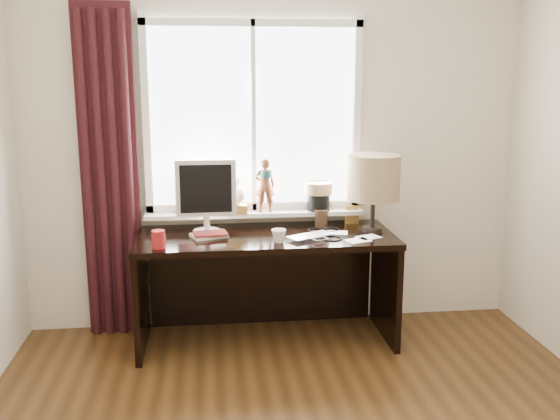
{
  "coord_description": "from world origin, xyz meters",
  "views": [
    {
      "loc": [
        -0.47,
        -2.35,
        1.8
      ],
      "look_at": [
        -0.05,
        1.25,
        1.0
      ],
      "focal_mm": 40.0,
      "sensor_mm": 36.0,
      "label": 1
    }
  ],
  "objects": [
    {
      "name": "wall_back",
      "position": [
        0.0,
        2.0,
        1.3
      ],
      "size": [
        3.5,
        0.0,
        2.6
      ],
      "primitive_type": "cube",
      "rotation": [
        1.57,
        0.0,
        0.0
      ],
      "color": "beige",
      "rests_on": "ground"
    },
    {
      "name": "laptop",
      "position": [
        0.18,
        1.51,
        0.76
      ],
      "size": [
        0.36,
        0.32,
        0.02
      ],
      "primitive_type": "imported",
      "rotation": [
        0.0,
        0.0,
        0.5
      ],
      "color": "silver",
      "rests_on": "desk"
    },
    {
      "name": "mug",
      "position": [
        -0.04,
        1.43,
        0.8
      ],
      "size": [
        0.12,
        0.12,
        0.09
      ],
      "primitive_type": "imported",
      "rotation": [
        0.0,
        0.0,
        0.56
      ],
      "color": "white",
      "rests_on": "desk"
    },
    {
      "name": "red_cup",
      "position": [
        -0.78,
        1.39,
        0.81
      ],
      "size": [
        0.08,
        0.08,
        0.11
      ],
      "primitive_type": "cylinder",
      "color": "maroon",
      "rests_on": "desk"
    },
    {
      "name": "window",
      "position": [
        -0.14,
        1.95,
        1.31
      ],
      "size": [
        1.52,
        0.21,
        1.4
      ],
      "color": "white",
      "rests_on": "ground"
    },
    {
      "name": "curtain",
      "position": [
        -1.13,
        1.91,
        1.12
      ],
      "size": [
        0.38,
        0.09,
        2.25
      ],
      "color": "black",
      "rests_on": "floor"
    },
    {
      "name": "desk",
      "position": [
        -0.1,
        1.73,
        0.51
      ],
      "size": [
        1.7,
        0.7,
        0.75
      ],
      "color": "black",
      "rests_on": "floor"
    },
    {
      "name": "monitor",
      "position": [
        -0.49,
        1.75,
        1.03
      ],
      "size": [
        0.4,
        0.18,
        0.49
      ],
      "color": "beige",
      "rests_on": "desk"
    },
    {
      "name": "notebook_stack",
      "position": [
        -0.47,
        1.62,
        0.77
      ],
      "size": [
        0.26,
        0.22,
        0.03
      ],
      "color": "beige",
      "rests_on": "desk"
    },
    {
      "name": "brush_holder",
      "position": [
        0.3,
        1.81,
        0.81
      ],
      "size": [
        0.09,
        0.09,
        0.25
      ],
      "color": "black",
      "rests_on": "desk"
    },
    {
      "name": "icon_frame",
      "position": [
        0.54,
        1.87,
        0.81
      ],
      "size": [
        0.1,
        0.02,
        0.13
      ],
      "color": "gold",
      "rests_on": "desk"
    },
    {
      "name": "table_lamp",
      "position": [
        0.62,
        1.64,
        1.11
      ],
      "size": [
        0.35,
        0.35,
        0.52
      ],
      "color": "black",
      "rests_on": "desk"
    },
    {
      "name": "loose_papers",
      "position": [
        0.47,
        1.51,
        0.75
      ],
      "size": [
        0.36,
        0.36,
        0.0
      ],
      "color": "white",
      "rests_on": "desk"
    },
    {
      "name": "desk_cables",
      "position": [
        0.31,
        1.6,
        0.75
      ],
      "size": [
        0.25,
        0.38,
        0.01
      ],
      "color": "black",
      "rests_on": "desk"
    }
  ]
}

